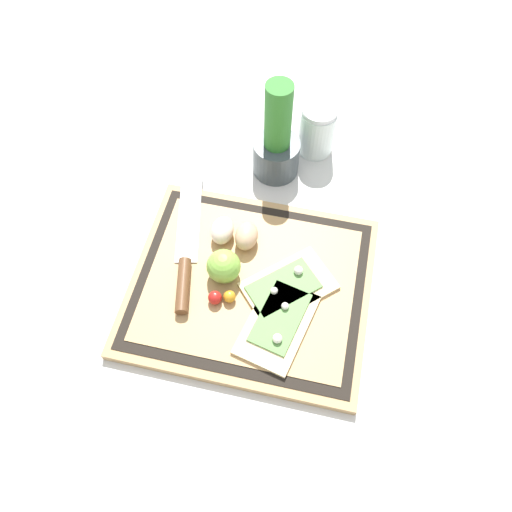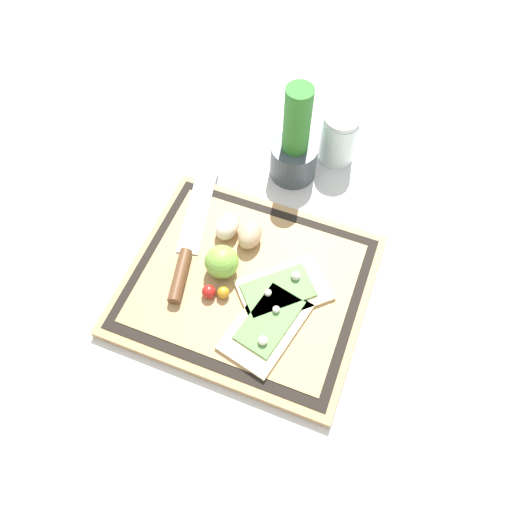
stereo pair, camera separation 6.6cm
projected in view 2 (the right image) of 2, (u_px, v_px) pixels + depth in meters
ground_plane at (247, 287)px, 0.88m from camera, size 6.00×6.00×0.00m
cutting_board at (247, 285)px, 0.87m from camera, size 0.41×0.36×0.02m
pizza_slice_near at (267, 325)px, 0.81m from camera, size 0.13×0.17×0.02m
pizza_slice_far at (283, 290)px, 0.85m from camera, size 0.17×0.17×0.02m
knife at (187, 250)px, 0.89m from camera, size 0.10×0.31×0.02m
egg_brown at (250, 235)px, 0.89m from camera, size 0.04×0.06×0.04m
egg_pink at (227, 226)px, 0.90m from camera, size 0.04×0.06×0.04m
lime at (222, 262)px, 0.85m from camera, size 0.06×0.06×0.06m
cherry_tomato_red at (209, 292)px, 0.84m from camera, size 0.02×0.02×0.02m
cherry_tomato_yellow at (223, 292)px, 0.84m from camera, size 0.02×0.02×0.02m
herb_pot at (295, 147)px, 0.95m from camera, size 0.09×0.09×0.21m
sauce_jar at (338, 140)px, 0.99m from camera, size 0.07×0.07×0.11m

